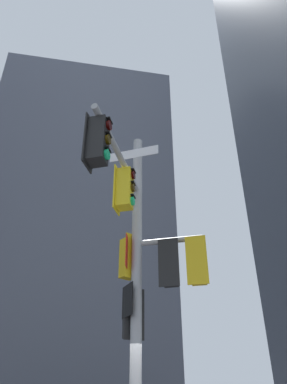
{
  "coord_description": "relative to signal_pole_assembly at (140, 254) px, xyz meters",
  "views": [
    {
      "loc": [
        -1.35,
        -8.39,
        1.33
      ],
      "look_at": [
        0.12,
        -0.26,
        6.17
      ],
      "focal_mm": 34.43,
      "sensor_mm": 36.0,
      "label": 1
    }
  ],
  "objects": [
    {
      "name": "signal_pole_assembly",
      "position": [
        0.0,
        0.0,
        0.0
      ],
      "size": [
        3.05,
        3.66,
        8.01
      ],
      "color": "#9EA0A3",
      "rests_on": "ground"
    },
    {
      "name": "building_mid_block",
      "position": [
        -1.94,
        24.62,
        10.55
      ],
      "size": [
        15.41,
        15.41,
        29.88
      ],
      "primitive_type": "cube",
      "color": "slate",
      "rests_on": "ground"
    }
  ]
}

